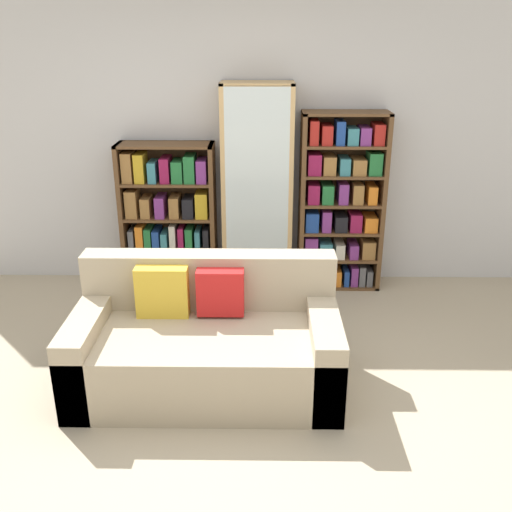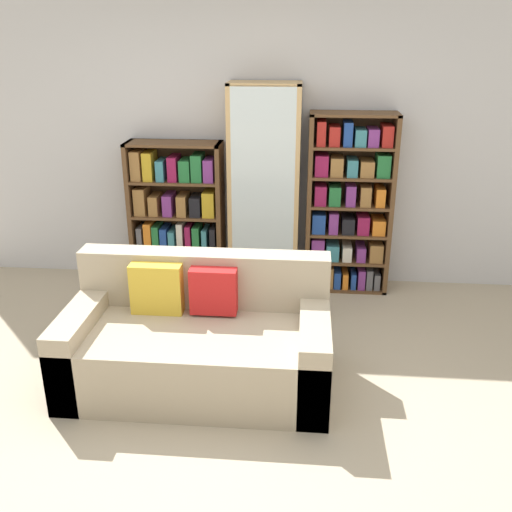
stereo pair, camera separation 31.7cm
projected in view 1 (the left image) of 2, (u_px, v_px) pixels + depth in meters
The scene contains 7 objects.
ground_plane at pixel (226, 420), 3.62m from camera, with size 16.00×16.00×0.00m, color tan.
wall_back at pixel (239, 141), 5.26m from camera, with size 6.10×0.06×2.70m.
couch at pixel (207, 344), 3.90m from camera, with size 1.78×0.91×0.85m.
bookshelf_left at pixel (168, 218), 5.33m from camera, with size 0.87×0.32×1.36m.
display_cabinet at pixel (257, 189), 5.20m from camera, with size 0.64×0.36×1.89m.
bookshelf_right at pixel (340, 204), 5.26m from camera, with size 0.77×0.32×1.64m.
wine_bottle at pixel (317, 299), 4.90m from camera, with size 0.07×0.07×0.36m.
Camera 1 is at (0.23, -2.97, 2.30)m, focal length 40.00 mm.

